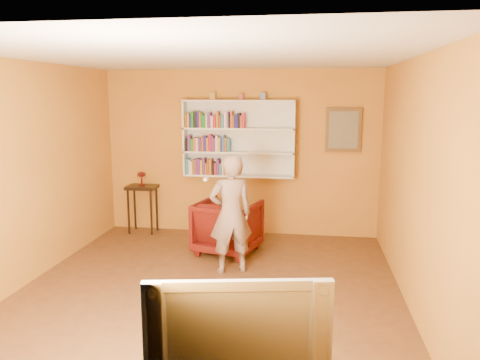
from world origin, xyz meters
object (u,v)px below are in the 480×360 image
bookshelf (239,139)px  armchair (228,227)px  console_table (142,194)px  ruby_lustre (142,176)px  person (231,214)px  television (237,323)px

bookshelf → armchair: bearing=-91.2°
console_table → ruby_lustre: size_ratio=3.48×
bookshelf → person: 1.91m
bookshelf → console_table: bearing=-174.4°
console_table → armchair: size_ratio=0.93×
console_table → ruby_lustre: 0.30m
ruby_lustre → armchair: (1.60, -0.81, -0.58)m
armchair → television: 3.78m
person → console_table: bearing=-64.2°
console_table → armchair: (1.60, -0.81, -0.27)m
ruby_lustre → person: (1.78, -1.56, -0.19)m
person → television: bearing=77.8°
console_table → armchair: console_table is taller
console_table → armchair: 1.82m
armchair → television: size_ratio=0.72×
television → armchair: bearing=90.5°
console_table → ruby_lustre: (0.00, 0.00, 0.30)m
bookshelf → ruby_lustre: bearing=-174.4°
bookshelf → television: bearing=-81.4°
bookshelf → ruby_lustre: 1.75m
console_table → bookshelf: bearing=5.6°
ruby_lustre → armchair: 1.89m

